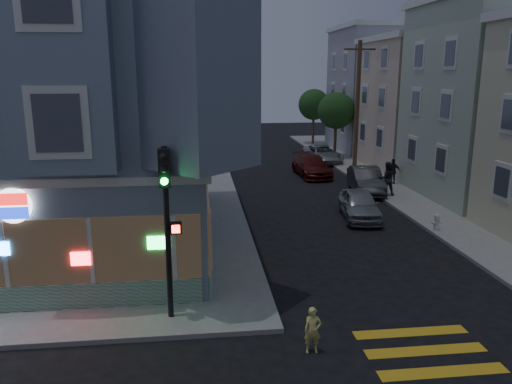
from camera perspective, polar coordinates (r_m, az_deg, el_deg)
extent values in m
cube|color=gray|center=(40.64, 26.55, 2.25)|extent=(24.00, 42.00, 0.15)
cube|color=slate|center=(22.38, -24.66, 8.79)|extent=(14.00, 14.00, 11.00)
cube|color=silver|center=(22.55, -24.25, 4.62)|extent=(14.30, 14.30, 0.25)
cylinder|color=white|center=(15.51, -26.02, -1.41)|extent=(1.00, 0.12, 1.00)
cube|color=beige|center=(40.03, 21.43, 9.22)|extent=(12.00, 8.60, 9.00)
cube|color=#9891A0|center=(48.12, 16.45, 11.06)|extent=(12.00, 8.60, 10.50)
cylinder|color=#4C3826|center=(36.17, 11.49, 9.50)|extent=(0.30, 0.30, 9.00)
cube|color=#4C3826|center=(36.12, 11.79, 15.68)|extent=(2.20, 0.12, 0.12)
cylinder|color=#4C3826|center=(42.22, 9.04, 6.19)|extent=(0.24, 0.24, 3.20)
sphere|color=#19461B|center=(42.00, 9.15, 9.17)|extent=(3.00, 3.00, 3.00)
cylinder|color=#4C3826|center=(49.91, 6.56, 7.38)|extent=(0.24, 0.24, 3.20)
sphere|color=#19461B|center=(49.73, 6.62, 9.90)|extent=(3.00, 3.00, 3.00)
imported|color=#E4DF74|center=(13.29, 6.50, -15.43)|extent=(0.46, 0.32, 1.23)
imported|color=black|center=(29.46, 14.71, 1.50)|extent=(1.01, 0.83, 1.93)
imported|color=black|center=(32.62, 15.39, 2.30)|extent=(0.99, 0.58, 1.59)
imported|color=#94979B|center=(24.98, 11.74, -1.40)|extent=(2.23, 4.37, 1.42)
imported|color=#36393B|center=(30.43, 12.44, 1.32)|extent=(2.22, 4.77, 1.51)
imported|color=#581414|center=(34.76, 6.37, 2.97)|extent=(2.22, 4.94, 1.40)
imported|color=#A3A9AD|center=(40.23, 7.62, 4.34)|extent=(2.53, 5.01, 1.36)
cylinder|color=black|center=(14.14, -10.07, -4.83)|extent=(0.16, 0.16, 4.95)
cube|color=black|center=(13.45, -10.46, 2.71)|extent=(0.34, 0.30, 1.04)
sphere|color=black|center=(13.24, -10.56, 3.97)|extent=(0.20, 0.20, 0.20)
sphere|color=black|center=(13.29, -10.50, 2.58)|extent=(0.20, 0.20, 0.20)
sphere|color=#19F23F|center=(13.36, -10.44, 1.20)|extent=(0.20, 0.20, 0.20)
cube|color=black|center=(13.88, -9.13, -4.07)|extent=(0.33, 0.22, 0.32)
cube|color=#FF2614|center=(13.78, -9.15, -4.21)|extent=(0.22, 0.02, 0.22)
cylinder|color=silver|center=(23.72, 19.94, -3.43)|extent=(0.23, 0.23, 0.58)
sphere|color=silver|center=(23.63, 20.01, -2.65)|extent=(0.25, 0.25, 0.25)
cylinder|color=silver|center=(23.71, 19.95, -3.32)|extent=(0.44, 0.12, 0.12)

